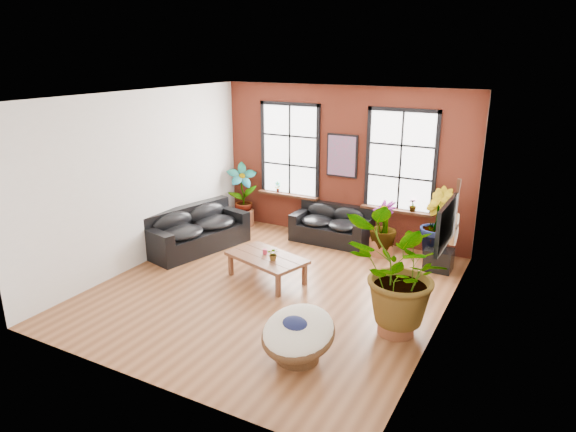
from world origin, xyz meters
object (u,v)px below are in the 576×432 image
object	(u,v)px
papasan_chair	(298,334)
coffee_table	(267,259)
sofa_back	(332,226)
sofa_left	(195,231)

from	to	relation	value
papasan_chair	coffee_table	bearing A→B (deg)	137.57
sofa_back	papasan_chair	world-z (taller)	sofa_back
sofa_back	coffee_table	bearing A→B (deg)	-95.06
sofa_back	papasan_chair	xyz separation A→B (m)	(1.51, -4.67, 0.04)
coffee_table	papasan_chair	world-z (taller)	papasan_chair
sofa_back	sofa_left	world-z (taller)	sofa_left
sofa_back	coffee_table	world-z (taller)	sofa_back
sofa_left	papasan_chair	world-z (taller)	sofa_left
sofa_left	coffee_table	bearing A→B (deg)	-92.93
coffee_table	sofa_left	bearing A→B (deg)	179.78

